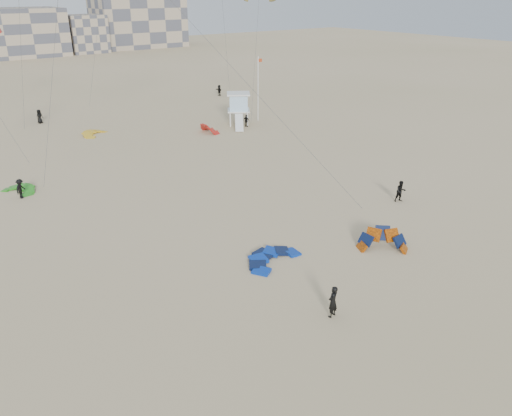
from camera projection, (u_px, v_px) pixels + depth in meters
ground at (302, 295)px, 29.33m from camera, size 320.00×320.00×0.00m
kite_ground_blue at (272, 261)px, 33.04m from camera, size 4.55×4.70×0.99m
kite_ground_orange at (382, 249)px, 34.55m from camera, size 4.75×4.74×3.35m
kite_ground_green at (20, 191)px, 44.34m from camera, size 4.22×4.12×1.33m
kite_ground_red_far at (209, 132)px, 62.50m from camera, size 3.07×2.98×3.07m
kite_ground_yellow at (94, 135)px, 61.57m from camera, size 4.99×5.02×1.55m
kitesurfer_main at (333, 302)px, 27.06m from camera, size 0.78×0.60×1.90m
kitesurfer_b at (401, 191)px, 41.89m from camera, size 1.09×0.98×1.82m
kitesurfer_c at (21, 189)px, 42.58m from camera, size 1.24×1.24×1.72m
kitesurfer_d at (246, 121)px, 64.82m from camera, size 0.73×0.99×1.56m
kitesurfer_e at (39, 116)px, 66.44m from camera, size 1.05×0.89×1.84m
kitesurfer_f at (219, 90)px, 83.64m from camera, size 0.62×1.67×1.77m
lifeguard_tower_near at (239, 109)px, 65.37m from camera, size 4.06×6.24×4.14m
flagpole at (258, 88)px, 66.36m from camera, size 0.69×0.11×8.47m
condo_east at (139, 19)px, 150.46m from camera, size 26.00×14.00×16.00m
condo_fill_right at (86, 34)px, 138.94m from camera, size 10.00×10.00×10.00m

